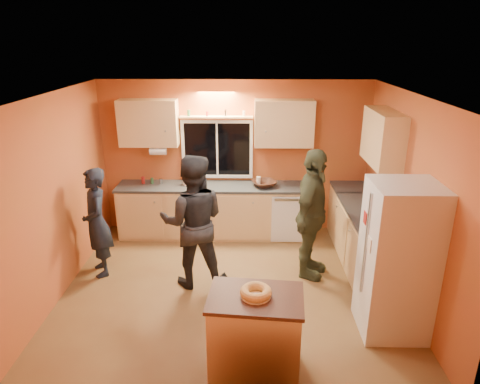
{
  "coord_description": "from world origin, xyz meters",
  "views": [
    {
      "loc": [
        0.2,
        -5.04,
        3.25
      ],
      "look_at": [
        0.11,
        0.4,
        1.26
      ],
      "focal_mm": 32.0,
      "sensor_mm": 36.0,
      "label": 1
    }
  ],
  "objects_px": {
    "refrigerator": "(397,260)",
    "person_left": "(97,223)",
    "person_center": "(193,222)",
    "island": "(255,334)",
    "person_right": "(312,215)"
  },
  "relations": [
    {
      "from": "refrigerator",
      "to": "person_left",
      "type": "xyz_separation_m",
      "value": [
        -3.79,
        1.21,
        -0.11
      ]
    },
    {
      "from": "person_left",
      "to": "person_center",
      "type": "xyz_separation_m",
      "value": [
        1.39,
        -0.24,
        0.13
      ]
    },
    {
      "from": "person_center",
      "to": "person_right",
      "type": "distance_m",
      "value": 1.63
    },
    {
      "from": "refrigerator",
      "to": "person_center",
      "type": "distance_m",
      "value": 2.59
    },
    {
      "from": "person_center",
      "to": "refrigerator",
      "type": "bearing_deg",
      "value": 154.52
    },
    {
      "from": "person_left",
      "to": "person_right",
      "type": "xyz_separation_m",
      "value": [
        3.0,
        -0.0,
        0.14
      ]
    },
    {
      "from": "island",
      "to": "person_center",
      "type": "distance_m",
      "value": 1.92
    },
    {
      "from": "person_right",
      "to": "person_center",
      "type": "bearing_deg",
      "value": 120.79
    },
    {
      "from": "person_left",
      "to": "person_center",
      "type": "relative_size",
      "value": 0.86
    },
    {
      "from": "refrigerator",
      "to": "island",
      "type": "height_order",
      "value": "refrigerator"
    },
    {
      "from": "refrigerator",
      "to": "island",
      "type": "xyz_separation_m",
      "value": [
        -1.59,
        -0.71,
        -0.45
      ]
    },
    {
      "from": "refrigerator",
      "to": "island",
      "type": "bearing_deg",
      "value": -155.97
    },
    {
      "from": "person_left",
      "to": "island",
      "type": "bearing_deg",
      "value": 22.76
    },
    {
      "from": "island",
      "to": "person_left",
      "type": "bearing_deg",
      "value": 144.31
    },
    {
      "from": "island",
      "to": "person_center",
      "type": "xyz_separation_m",
      "value": [
        -0.81,
        1.67,
        0.47
      ]
    }
  ]
}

